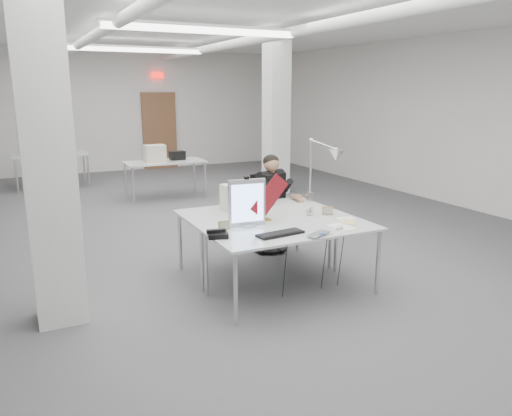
{
  "coord_description": "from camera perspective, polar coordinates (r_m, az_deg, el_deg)",
  "views": [
    {
      "loc": [
        -2.59,
        -6.87,
        2.19
      ],
      "look_at": [
        -0.19,
        -2.0,
        0.89
      ],
      "focal_mm": 35.0,
      "sensor_mm": 36.0,
      "label": 1
    }
  ],
  "objects": [
    {
      "name": "bg_desk_b",
      "position": [
        12.19,
        -22.42,
        5.63
      ],
      "size": [
        1.6,
        0.8,
        0.02
      ],
      "primitive_type": "cube",
      "color": "silver",
      "rests_on": "room_shell"
    },
    {
      "name": "mouse",
      "position": [
        5.28,
        9.52,
        -2.28
      ],
      "size": [
        0.09,
        0.07,
        0.04
      ],
      "primitive_type": "ellipsoid",
      "rotation": [
        0.0,
        0.0,
        -0.1
      ],
      "color": "#AEAFB3",
      "rests_on": "desk_main"
    },
    {
      "name": "picture_frame_left",
      "position": [
        5.2,
        -3.71,
        -1.99
      ],
      "size": [
        0.13,
        0.04,
        0.1
      ],
      "primitive_type": "cube",
      "rotation": [
        -0.21,
        0.0,
        0.04
      ],
      "color": "#AB8049",
      "rests_on": "desk_main"
    },
    {
      "name": "laptop",
      "position": [
        5.02,
        7.6,
        -3.11
      ],
      "size": [
        0.36,
        0.31,
        0.02
      ],
      "primitive_type": "imported",
      "rotation": [
        0.0,
        0.0,
        0.45
      ],
      "color": "#A4A4A8",
      "rests_on": "desk_main"
    },
    {
      "name": "bankers_lamp",
      "position": [
        5.53,
        0.87,
        0.06
      ],
      "size": [
        0.29,
        0.2,
        0.3
      ],
      "primitive_type": null,
      "rotation": [
        0.0,
        0.0,
        0.38
      ],
      "color": "gold",
      "rests_on": "desk_main"
    },
    {
      "name": "desk_phone",
      "position": [
        4.96,
        -4.38,
        -3.08
      ],
      "size": [
        0.24,
        0.22,
        0.05
      ],
      "primitive_type": "cube",
      "rotation": [
        0.0,
        0.0,
        -0.28
      ],
      "color": "black",
      "rests_on": "desk_main"
    },
    {
      "name": "beige_monitor",
      "position": [
        6.0,
        -2.05,
        1.19
      ],
      "size": [
        0.37,
        0.36,
        0.32
      ],
      "primitive_type": "cube",
      "rotation": [
        0.0,
        0.0,
        0.13
      ],
      "color": "beige",
      "rests_on": "desk_second"
    },
    {
      "name": "desk_main",
      "position": [
        5.28,
        4.25,
        -2.45
      ],
      "size": [
        1.8,
        0.9,
        0.02
      ],
      "primitive_type": "cube",
      "color": "silver",
      "rests_on": "room_shell"
    },
    {
      "name": "room_shell",
      "position": [
        7.5,
        -5.74,
        9.62
      ],
      "size": [
        10.04,
        14.04,
        3.24
      ],
      "color": "#4C4C4F",
      "rests_on": "ground"
    },
    {
      "name": "pennant",
      "position": [
        5.37,
        1.55,
        1.33
      ],
      "size": [
        0.46,
        0.02,
        0.5
      ],
      "primitive_type": "cube",
      "rotation": [
        0.0,
        -0.87,
        -0.02
      ],
      "color": "maroon",
      "rests_on": "monitor"
    },
    {
      "name": "office_chair",
      "position": [
        6.82,
        1.54,
        -0.22
      ],
      "size": [
        0.72,
        0.72,
        1.15
      ],
      "primitive_type": null,
      "rotation": [
        0.0,
        0.0,
        0.34
      ],
      "color": "black",
      "rests_on": "room_shell"
    },
    {
      "name": "paper_stack_c",
      "position": [
        5.74,
        10.24,
        -1.18
      ],
      "size": [
        0.21,
        0.16,
        0.01
      ],
      "primitive_type": "cube",
      "rotation": [
        0.0,
        0.0,
        -0.13
      ],
      "color": "white",
      "rests_on": "desk_main"
    },
    {
      "name": "architect_lamp",
      "position": [
        6.27,
        7.47,
        3.9
      ],
      "size": [
        0.28,
        0.65,
        0.81
      ],
      "primitive_type": null,
      "rotation": [
        0.0,
        0.0,
        0.1
      ],
      "color": "silver",
      "rests_on": "desk_second"
    },
    {
      "name": "paper_stack_a",
      "position": [
        5.38,
        9.68,
        -2.15
      ],
      "size": [
        0.21,
        0.3,
        0.01
      ],
      "primitive_type": "cube",
      "rotation": [
        0.0,
        0.0,
        -0.0
      ],
      "color": "white",
      "rests_on": "desk_main"
    },
    {
      "name": "desk_clock",
      "position": [
        5.83,
        6.15,
        -0.36
      ],
      "size": [
        0.11,
        0.06,
        0.11
      ],
      "primitive_type": "cylinder",
      "rotation": [
        1.57,
        0.0,
        0.3
      ],
      "color": "#B1B1B6",
      "rests_on": "desk_main"
    },
    {
      "name": "paper_stack_b",
      "position": [
        5.6,
        10.57,
        -1.56
      ],
      "size": [
        0.28,
        0.29,
        0.01
      ],
      "primitive_type": "cube",
      "rotation": [
        0.0,
        0.0,
        -0.71
      ],
      "color": "#D1BC7D",
      "rests_on": "desk_main"
    },
    {
      "name": "monitor",
      "position": [
        5.3,
        -1.07,
        0.61
      ],
      "size": [
        0.41,
        0.09,
        0.51
      ],
      "primitive_type": "cube",
      "rotation": [
        0.0,
        0.0,
        -0.11
      ],
      "color": "#B8B7BC",
      "rests_on": "desk_main"
    },
    {
      "name": "seated_person",
      "position": [
        6.71,
        1.76,
        2.38
      ],
      "size": [
        0.63,
        0.7,
        0.87
      ],
      "primitive_type": null,
      "rotation": [
        0.0,
        0.0,
        0.34
      ],
      "color": "black",
      "rests_on": "office_chair"
    },
    {
      "name": "picture_frame_right",
      "position": [
        5.88,
        8.17,
        -0.3
      ],
      "size": [
        0.13,
        0.08,
        0.1
      ],
      "primitive_type": "cube",
      "rotation": [
        -0.21,
        0.0,
        -0.46
      ],
      "color": "tan",
      "rests_on": "desk_main"
    },
    {
      "name": "desk_second",
      "position": [
        6.05,
        -0.06,
        -0.37
      ],
      "size": [
        1.8,
        0.9,
        0.02
      ],
      "primitive_type": "cube",
      "color": "silver",
      "rests_on": "room_shell"
    },
    {
      "name": "keyboard",
      "position": [
        5.03,
        2.79,
        -2.96
      ],
      "size": [
        0.52,
        0.22,
        0.02
      ],
      "primitive_type": "cube",
      "rotation": [
        0.0,
        0.0,
        0.12
      ],
      "color": "black",
      "rests_on": "desk_main"
    },
    {
      "name": "bg_desk_a",
      "position": [
        10.36,
        -10.38,
        5.21
      ],
      "size": [
        1.6,
        0.8,
        0.02
      ],
      "primitive_type": "cube",
      "color": "silver",
      "rests_on": "room_shell"
    }
  ]
}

